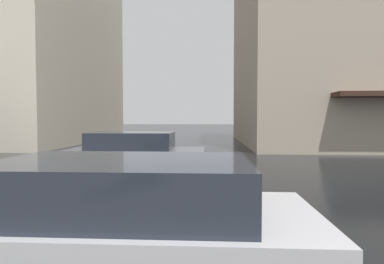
# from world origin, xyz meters

# --- Properties ---
(car_dark_grey) EXTENTS (1.85, 4.10, 1.41)m
(car_dark_grey) POSITION_xyz_m (5.50, -3.09, 0.76)
(car_dark_grey) COLOR #4C4C51
(car_dark_grey) RESTS_ON ground_plane
(car_silver) EXTENTS (1.85, 4.10, 1.41)m
(car_silver) POSITION_xyz_m (-1.00, -4.39, 0.76)
(car_silver) COLOR #B7B7BC
(car_silver) RESTS_ON ground_plane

